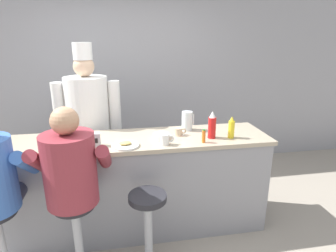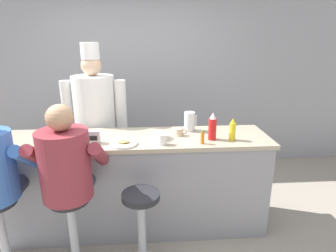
{
  "view_description": "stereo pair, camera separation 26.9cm",
  "coord_description": "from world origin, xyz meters",
  "px_view_note": "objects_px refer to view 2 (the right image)",
  "views": [
    {
      "loc": [
        -0.08,
        -2.25,
        1.93
      ],
      "look_at": [
        0.37,
        0.29,
        1.12
      ],
      "focal_mm": 30.0,
      "sensor_mm": 36.0,
      "label": 1
    },
    {
      "loc": [
        0.19,
        -2.29,
        1.93
      ],
      "look_at": [
        0.37,
        0.29,
        1.12
      ],
      "focal_mm": 30.0,
      "sensor_mm": 36.0,
      "label": 2
    }
  ],
  "objects_px": {
    "cereal_bowl": "(161,136)",
    "empty_stool_round": "(141,218)",
    "diner_seated_maroon": "(67,168)",
    "coffee_mug_tan": "(180,132)",
    "coffee_mug_white": "(163,139)",
    "napkin_dispenser_chrome": "(94,137)",
    "cook_in_whites_near": "(95,118)",
    "hot_sauce_bottle_orange": "(202,137)",
    "mustard_bottle_yellow": "(232,130)",
    "breakfast_plate": "(124,143)",
    "water_pitcher_clear": "(190,121)",
    "ketchup_bottle_red": "(212,127)"
  },
  "relations": [
    {
      "from": "empty_stool_round",
      "to": "napkin_dispenser_chrome",
      "type": "bearing_deg",
      "value": 135.09
    },
    {
      "from": "diner_seated_maroon",
      "to": "cereal_bowl",
      "type": "bearing_deg",
      "value": 31.57
    },
    {
      "from": "mustard_bottle_yellow",
      "to": "diner_seated_maroon",
      "type": "distance_m",
      "value": 1.51
    },
    {
      "from": "empty_stool_round",
      "to": "coffee_mug_white",
      "type": "bearing_deg",
      "value": 59.54
    },
    {
      "from": "mustard_bottle_yellow",
      "to": "diner_seated_maroon",
      "type": "height_order",
      "value": "diner_seated_maroon"
    },
    {
      "from": "hot_sauce_bottle_orange",
      "to": "cereal_bowl",
      "type": "bearing_deg",
      "value": 156.1
    },
    {
      "from": "diner_seated_maroon",
      "to": "empty_stool_round",
      "type": "xyz_separation_m",
      "value": [
        0.58,
        -0.03,
        -0.47
      ]
    },
    {
      "from": "coffee_mug_tan",
      "to": "hot_sauce_bottle_orange",
      "type": "bearing_deg",
      "value": -52.22
    },
    {
      "from": "breakfast_plate",
      "to": "cereal_bowl",
      "type": "bearing_deg",
      "value": 21.8
    },
    {
      "from": "coffee_mug_tan",
      "to": "napkin_dispenser_chrome",
      "type": "distance_m",
      "value": 0.83
    },
    {
      "from": "mustard_bottle_yellow",
      "to": "hot_sauce_bottle_orange",
      "type": "height_order",
      "value": "mustard_bottle_yellow"
    },
    {
      "from": "coffee_mug_white",
      "to": "mustard_bottle_yellow",
      "type": "bearing_deg",
      "value": 6.19
    },
    {
      "from": "mustard_bottle_yellow",
      "to": "hot_sauce_bottle_orange",
      "type": "bearing_deg",
      "value": -165.61
    },
    {
      "from": "napkin_dispenser_chrome",
      "to": "cook_in_whites_near",
      "type": "bearing_deg",
      "value": 99.01
    },
    {
      "from": "empty_stool_round",
      "to": "mustard_bottle_yellow",
      "type": "bearing_deg",
      "value": 25.78
    },
    {
      "from": "ketchup_bottle_red",
      "to": "mustard_bottle_yellow",
      "type": "distance_m",
      "value": 0.19
    },
    {
      "from": "diner_seated_maroon",
      "to": "breakfast_plate",
      "type": "bearing_deg",
      "value": 38.32
    },
    {
      "from": "ketchup_bottle_red",
      "to": "empty_stool_round",
      "type": "relative_size",
      "value": 0.38
    },
    {
      "from": "coffee_mug_tan",
      "to": "cereal_bowl",
      "type": "bearing_deg",
      "value": -159.03
    },
    {
      "from": "hot_sauce_bottle_orange",
      "to": "empty_stool_round",
      "type": "height_order",
      "value": "hot_sauce_bottle_orange"
    },
    {
      "from": "napkin_dispenser_chrome",
      "to": "cook_in_whites_near",
      "type": "xyz_separation_m",
      "value": [
        -0.12,
        0.74,
        -0.02
      ]
    },
    {
      "from": "cereal_bowl",
      "to": "cook_in_whites_near",
      "type": "bearing_deg",
      "value": 138.31
    },
    {
      "from": "diner_seated_maroon",
      "to": "empty_stool_round",
      "type": "distance_m",
      "value": 0.75
    },
    {
      "from": "coffee_mug_tan",
      "to": "breakfast_plate",
      "type": "bearing_deg",
      "value": -158.49
    },
    {
      "from": "napkin_dispenser_chrome",
      "to": "hot_sauce_bottle_orange",
      "type": "bearing_deg",
      "value": -4.8
    },
    {
      "from": "mustard_bottle_yellow",
      "to": "breakfast_plate",
      "type": "xyz_separation_m",
      "value": [
        -1.02,
        -0.05,
        -0.09
      ]
    },
    {
      "from": "water_pitcher_clear",
      "to": "napkin_dispenser_chrome",
      "type": "xyz_separation_m",
      "value": [
        -0.93,
        -0.31,
        -0.04
      ]
    },
    {
      "from": "mustard_bottle_yellow",
      "to": "diner_seated_maroon",
      "type": "bearing_deg",
      "value": -165.07
    },
    {
      "from": "cereal_bowl",
      "to": "ketchup_bottle_red",
      "type": "bearing_deg",
      "value": -6.74
    },
    {
      "from": "cereal_bowl",
      "to": "napkin_dispenser_chrome",
      "type": "height_order",
      "value": "napkin_dispenser_chrome"
    },
    {
      "from": "napkin_dispenser_chrome",
      "to": "empty_stool_round",
      "type": "bearing_deg",
      "value": -44.91
    },
    {
      "from": "diner_seated_maroon",
      "to": "empty_stool_round",
      "type": "height_order",
      "value": "diner_seated_maroon"
    },
    {
      "from": "water_pitcher_clear",
      "to": "coffee_mug_tan",
      "type": "xyz_separation_m",
      "value": [
        -0.12,
        -0.15,
        -0.06
      ]
    },
    {
      "from": "coffee_mug_white",
      "to": "cook_in_whites_near",
      "type": "height_order",
      "value": "cook_in_whites_near"
    },
    {
      "from": "water_pitcher_clear",
      "to": "coffee_mug_white",
      "type": "relative_size",
      "value": 1.56
    },
    {
      "from": "cereal_bowl",
      "to": "empty_stool_round",
      "type": "distance_m",
      "value": 0.78
    },
    {
      "from": "mustard_bottle_yellow",
      "to": "napkin_dispenser_chrome",
      "type": "distance_m",
      "value": 1.3
    },
    {
      "from": "coffee_mug_tan",
      "to": "coffee_mug_white",
      "type": "distance_m",
      "value": 0.29
    },
    {
      "from": "hot_sauce_bottle_orange",
      "to": "cook_in_whites_near",
      "type": "distance_m",
      "value": 1.39
    },
    {
      "from": "breakfast_plate",
      "to": "coffee_mug_tan",
      "type": "relative_size",
      "value": 2.08
    },
    {
      "from": "cereal_bowl",
      "to": "diner_seated_maroon",
      "type": "height_order",
      "value": "diner_seated_maroon"
    },
    {
      "from": "hot_sauce_bottle_orange",
      "to": "diner_seated_maroon",
      "type": "xyz_separation_m",
      "value": [
        -1.15,
        -0.31,
        -0.12
      ]
    },
    {
      "from": "napkin_dispenser_chrome",
      "to": "water_pitcher_clear",
      "type": "bearing_deg",
      "value": 18.19
    },
    {
      "from": "water_pitcher_clear",
      "to": "cook_in_whites_near",
      "type": "height_order",
      "value": "cook_in_whites_near"
    },
    {
      "from": "coffee_mug_tan",
      "to": "cook_in_whites_near",
      "type": "xyz_separation_m",
      "value": [
        -0.93,
        0.59,
        0.0
      ]
    },
    {
      "from": "water_pitcher_clear",
      "to": "cereal_bowl",
      "type": "relative_size",
      "value": 1.26
    },
    {
      "from": "coffee_mug_white",
      "to": "water_pitcher_clear",
      "type": "bearing_deg",
      "value": 52.08
    },
    {
      "from": "water_pitcher_clear",
      "to": "breakfast_plate",
      "type": "xyz_separation_m",
      "value": [
        -0.66,
        -0.36,
        -0.09
      ]
    },
    {
      "from": "napkin_dispenser_chrome",
      "to": "breakfast_plate",
      "type": "bearing_deg",
      "value": -11.77
    },
    {
      "from": "water_pitcher_clear",
      "to": "cereal_bowl",
      "type": "xyz_separation_m",
      "value": [
        -0.31,
        -0.22,
        -0.07
      ]
    }
  ]
}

